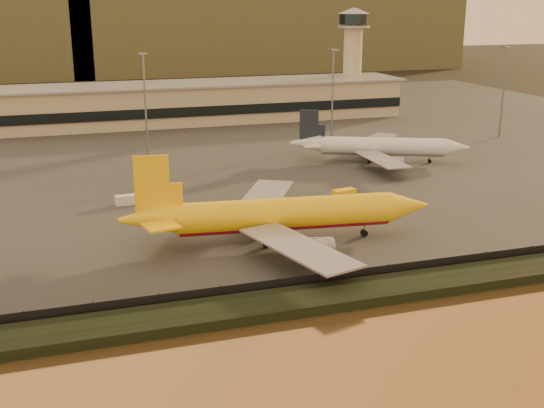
{
  "coord_description": "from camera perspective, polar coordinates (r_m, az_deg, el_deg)",
  "views": [
    {
      "loc": [
        -32.95,
        -92.19,
        37.64
      ],
      "look_at": [
        1.18,
        12.0,
        5.04
      ],
      "focal_mm": 45.0,
      "sensor_mm": 36.0,
      "label": 1
    }
  ],
  "objects": [
    {
      "name": "embankment",
      "position": [
        90.02,
        5.09,
        -7.74
      ],
      "size": [
        320.0,
        7.0,
        1.4
      ],
      "primitive_type": "cube",
      "color": "black",
      "rests_on": "ground"
    },
    {
      "name": "terminal_building",
      "position": [
        220.76,
        -13.29,
        7.94
      ],
      "size": [
        202.0,
        25.0,
        12.6
      ],
      "color": "#C5AF89",
      "rests_on": "tarmac"
    },
    {
      "name": "distant_hills",
      "position": [
        432.41,
        -17.12,
        15.03
      ],
      "size": [
        470.0,
        160.0,
        70.0
      ],
      "color": "brown",
      "rests_on": "ground"
    },
    {
      "name": "gse_vehicle_yellow",
      "position": [
        134.9,
        6.05,
        0.8
      ],
      "size": [
        4.89,
        2.91,
        2.06
      ],
      "primitive_type": "cube",
      "rotation": [
        0.0,
        0.0,
        0.2
      ],
      "color": "yellow",
      "rests_on": "tarmac"
    },
    {
      "name": "tarmac",
      "position": [
        193.74,
        -8.03,
        5.22
      ],
      "size": [
        320.0,
        220.0,
        0.2
      ],
      "primitive_type": "cube",
      "color": "#2D2D2D",
      "rests_on": "ground"
    },
    {
      "name": "gse_vehicle_white",
      "position": [
        133.83,
        -12.13,
        0.34
      ],
      "size": [
        4.13,
        1.99,
        1.83
      ],
      "primitive_type": "cube",
      "rotation": [
        0.0,
        0.0,
        0.04
      ],
      "color": "silver",
      "rests_on": "tarmac"
    },
    {
      "name": "control_tower",
      "position": [
        246.31,
        6.78,
        12.73
      ],
      "size": [
        11.2,
        11.2,
        35.5
      ],
      "color": "#C5AF89",
      "rests_on": "tarmac"
    },
    {
      "name": "ground",
      "position": [
        104.89,
        1.43,
        -4.48
      ],
      "size": [
        900.0,
        900.0,
        0.0
      ],
      "primitive_type": "plane",
      "color": "black",
      "rests_on": "ground"
    },
    {
      "name": "dhl_cargo_jet",
      "position": [
        109.47,
        0.67,
        -0.93
      ],
      "size": [
        50.9,
        49.49,
        15.2
      ],
      "rotation": [
        0.0,
        0.0,
        -0.12
      ],
      "color": "yellow",
      "rests_on": "tarmac"
    },
    {
      "name": "perimeter_fence",
      "position": [
        93.15,
        4.13,
        -6.45
      ],
      "size": [
        300.0,
        0.05,
        2.2
      ],
      "primitive_type": "cube",
      "color": "black",
      "rests_on": "tarmac"
    },
    {
      "name": "apron_light_masts",
      "position": [
        175.31,
        -2.14,
        9.36
      ],
      "size": [
        152.2,
        12.2,
        25.4
      ],
      "color": "slate",
      "rests_on": "tarmac"
    },
    {
      "name": "white_narrowbody_jet",
      "position": [
        167.6,
        8.96,
        4.75
      ],
      "size": [
        41.29,
        39.01,
        12.47
      ],
      "rotation": [
        0.0,
        0.0,
        -0.41
      ],
      "color": "silver",
      "rests_on": "tarmac"
    }
  ]
}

